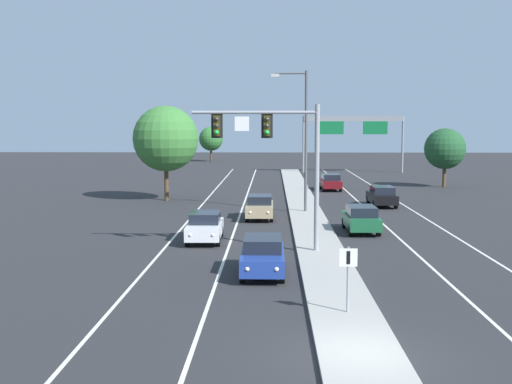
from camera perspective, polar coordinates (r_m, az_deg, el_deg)
The scene contains 19 objects.
ground_plane at distance 18.74m, azimuth 9.12°, elevation -14.04°, with size 260.00×260.00×0.00m, color #28282B.
median_island at distance 36.08m, azimuth 5.29°, elevation -4.14°, with size 2.40×110.00×0.15m, color #9E9B93.
lane_stripe_oncoming_center at distance 42.98m, azimuth -1.61°, elevation -2.58°, with size 0.14×100.00×0.01m, color silver.
lane_stripe_receding_center at distance 43.51m, azimuth 10.86°, elevation -2.58°, with size 0.14×100.00×0.01m, color silver.
edge_stripe_left at distance 43.28m, azimuth -5.98°, elevation -2.55°, with size 0.14×100.00×0.01m, color silver.
edge_stripe_right at distance 44.17m, azimuth 15.09°, elevation -2.55°, with size 0.14×100.00×0.01m, color silver.
overhead_signal_mast at distance 31.96m, azimuth 1.86°, elevation 3.99°, with size 6.25×0.44×7.20m.
median_sign_post at distance 21.93m, azimuth 8.05°, elevation -6.74°, with size 0.60×0.10×2.20m.
street_lamp_median at distance 46.73m, azimuth 4.12°, elevation 5.22°, with size 2.58×0.28×10.00m.
car_oncoming_blue at distance 27.89m, azimuth 0.60°, elevation -5.55°, with size 1.83×4.47×1.58m.
car_oncoming_white at distance 35.78m, azimuth -4.48°, elevation -3.01°, with size 1.89×4.50×1.58m.
car_oncoming_tan at distance 44.09m, azimuth 0.33°, elevation -1.29°, with size 1.83×4.47×1.58m.
car_receding_green at distance 39.12m, azimuth 9.16°, elevation -2.29°, with size 1.87×4.49×1.58m.
car_receding_black at distance 51.66m, azimuth 10.95°, elevation -0.33°, with size 1.87×4.49×1.58m.
car_receding_darkred at distance 63.49m, azimuth 6.53°, elevation 0.89°, with size 1.89×4.50×1.58m.
highway_sign_gantry at distance 86.75m, azimuth 8.50°, elevation 5.75°, with size 13.28×0.42×7.50m.
tree_far_left_a at distance 111.80m, azimuth -3.96°, elevation 4.65°, with size 4.09×4.09×5.92m.
tree_far_left_c at distance 54.86m, azimuth -7.89°, elevation 4.63°, with size 5.47×5.47×7.91m.
tree_far_right_c at distance 68.56m, azimuth 16.19°, elevation 3.64°, with size 4.13×4.13×5.97m.
Camera 1 is at (-2.46, -17.44, 6.39)m, focal length 45.76 mm.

